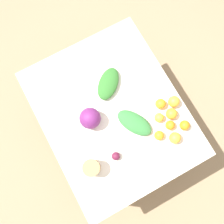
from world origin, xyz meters
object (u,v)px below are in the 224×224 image
cabbage_purple (90,118)px  greens_bunch_scallion (108,84)px  orange_5 (161,104)px  beet_root (116,156)px  orange_2 (159,135)px  orange_4 (159,118)px  orange_7 (174,102)px  orange_3 (185,125)px  orange_6 (170,125)px  paper_bag (92,168)px  greens_bunch_chard (134,123)px  orange_0 (175,138)px  orange_1 (172,114)px

cabbage_purple → greens_bunch_scallion: (-0.17, 0.23, -0.04)m
orange_5 → beet_root: bearing=-69.7°
orange_2 → orange_5: orange_5 is taller
orange_4 → orange_7: size_ratio=0.80×
orange_3 → orange_6: bearing=-119.5°
greens_bunch_scallion → orange_6: 0.53m
orange_6 → orange_7: orange_7 is taller
paper_bag → greens_bunch_chard: paper_bag is taller
greens_bunch_chard → greens_bunch_scallion: greens_bunch_scallion is taller
orange_7 → orange_6: bearing=-39.7°
orange_0 → cabbage_purple: bearing=-131.4°
paper_bag → orange_1: size_ratio=1.47×
orange_7 → orange_5: bearing=-109.7°
orange_0 → orange_5: (-0.25, 0.04, -0.00)m
orange_0 → orange_7: (-0.22, 0.13, 0.00)m
orange_1 → orange_7: bearing=137.9°
orange_4 → beet_root: bearing=-77.6°
greens_bunch_scallion → orange_5: 0.40m
beet_root → orange_0: (0.09, 0.41, 0.01)m
orange_3 → orange_7: 0.18m
greens_bunch_scallion → orange_6: bearing=26.2°
orange_4 → orange_7: orange_7 is taller
beet_root → orange_7: bearing=104.0°
greens_bunch_scallion → orange_3: bearing=31.5°
orange_2 → orange_4: bearing=148.9°
orange_5 → orange_4: bearing=-36.5°
paper_bag → orange_7: paper_bag is taller
orange_1 → orange_2: (0.09, -0.15, -0.01)m
paper_bag → orange_7: 0.73m
orange_1 → orange_6: orange_1 is taller
greens_bunch_chard → greens_bunch_scallion: size_ratio=1.04×
cabbage_purple → greens_bunch_chard: size_ratio=0.56×
cabbage_purple → beet_root: size_ratio=2.57×
orange_1 → orange_5: orange_1 is taller
orange_0 → orange_7: orange_7 is taller
greens_bunch_chard → orange_3: 0.35m
paper_bag → orange_0: paper_bag is taller
orange_0 → orange_3: size_ratio=1.14×
cabbage_purple → orange_6: cabbage_purple is taller
greens_bunch_chard → orange_1: size_ratio=3.29×
paper_bag → orange_6: 0.61m
orange_1 → orange_5: bearing=-163.6°
cabbage_purple → orange_4: size_ratio=2.25×
orange_1 → beet_root: bearing=-82.0°
cabbage_purple → orange_1: 0.57m
orange_0 → beet_root: bearing=-101.9°
orange_2 → orange_3: 0.19m
paper_bag → orange_7: (-0.13, 0.72, -0.02)m
orange_0 → orange_2: bearing=-128.2°
orange_0 → greens_bunch_scallion: bearing=-159.3°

